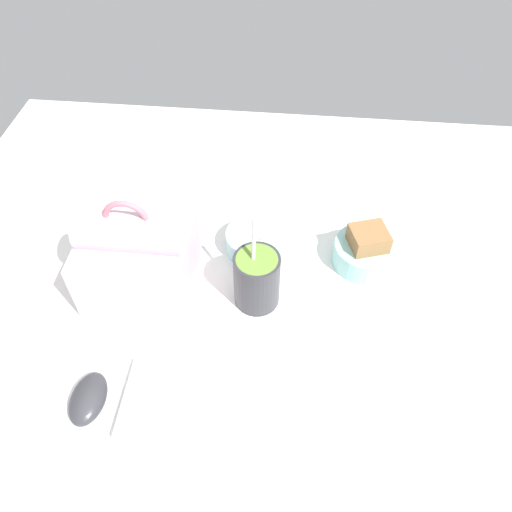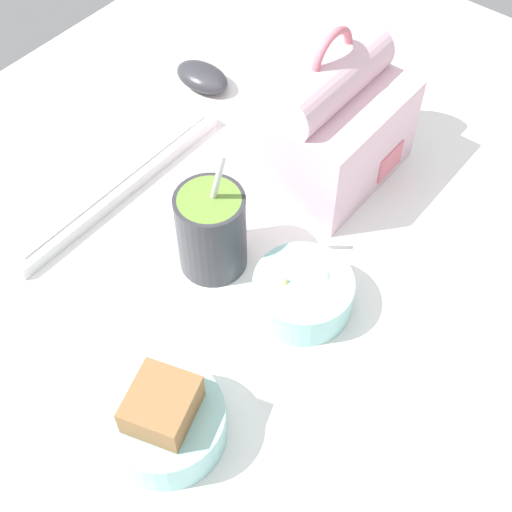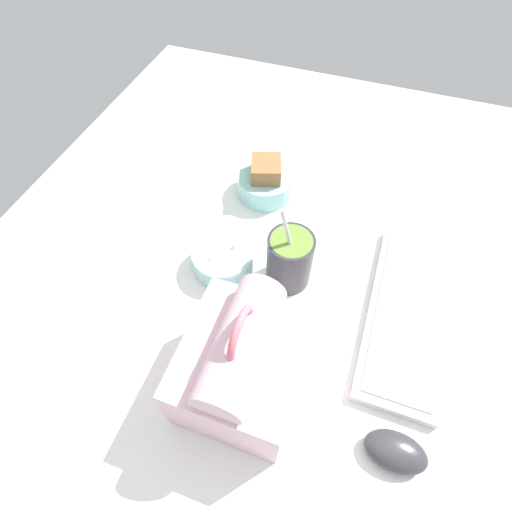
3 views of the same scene
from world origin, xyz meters
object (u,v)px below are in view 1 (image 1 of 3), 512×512
Objects in this scene: lunch_bag at (137,258)px; computer_mouse at (88,399)px; keyboard at (235,409)px; soup_cup at (257,279)px; bento_bowl_sandwich at (366,251)px; bento_bowl_snacks at (255,241)px.

computer_mouse is (2.63, 23.64, -6.27)cm from lunch_bag.
computer_mouse reaches higher than keyboard.
soup_cup is 2.08× the size of computer_mouse.
soup_cup reaches higher than bento_bowl_sandwich.
keyboard is 31.08cm from lunch_bag.
computer_mouse is at bearing 57.41° from bento_bowl_snacks.
soup_cup is (-21.22, 0.79, -2.09)cm from lunch_bag.
keyboard is 1.88× the size of soup_cup.
computer_mouse is at bearing 37.81° from bento_bowl_sandwich.
soup_cup is at bearing -92.85° from keyboard.
bento_bowl_sandwich is (-20.83, -32.85, 2.15)cm from keyboard.
keyboard is 38.96cm from bento_bowl_sandwich.
computer_mouse is at bearing 2.45° from keyboard.
soup_cup is at bearing 97.15° from bento_bowl_snacks.
bento_bowl_sandwich reaches higher than bento_bowl_snacks.
bento_bowl_snacks is at bearing -2.98° from bento_bowl_sandwich.
lunch_bag is at bearing -48.39° from keyboard.
computer_mouse is (22.33, 34.94, -0.84)cm from bento_bowl_snacks.
lunch_bag is 2.40× the size of computer_mouse.
bento_bowl_sandwich is 1.36× the size of computer_mouse.
bento_bowl_sandwich is at bearing -122.38° from keyboard.
computer_mouse is (22.76, 0.97, 0.60)cm from keyboard.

